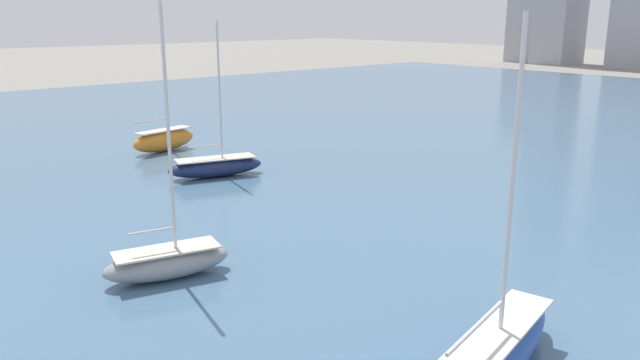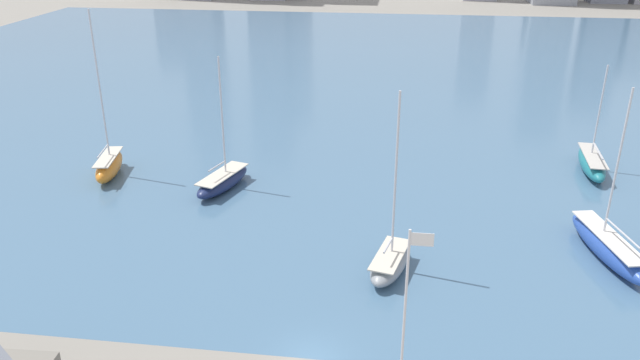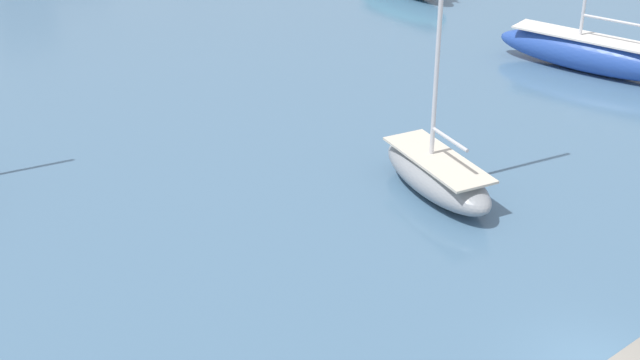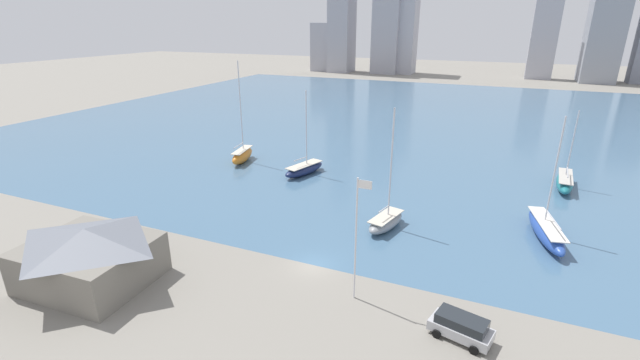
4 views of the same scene
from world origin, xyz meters
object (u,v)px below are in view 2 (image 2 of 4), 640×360
Objects in this scene: flag_pole at (406,317)px; sailboat_navy at (223,180)px; sailboat_gray at (390,262)px; sailboat_blue at (607,246)px; sailboat_teal at (592,163)px; sailboat_orange at (109,165)px.

sailboat_navy is (-17.64, 27.30, -5.11)m from flag_pole.
sailboat_blue is at bearing 28.28° from sailboat_gray.
sailboat_teal is at bearing 61.61° from sailboat_gray.
sailboat_gray is 32.61m from sailboat_orange.
flag_pole is 1.00× the size of sailboat_teal.
flag_pole is 0.66× the size of sailboat_orange.
sailboat_navy is (-36.92, -9.33, -0.09)m from sailboat_teal.
sailboat_orange is (-45.83, 10.44, 0.19)m from sailboat_blue.
sailboat_orange is (-30.02, 28.90, -4.79)m from flag_pole.
sailboat_blue is (16.81, 4.43, 0.12)m from sailboat_gray.
sailboat_blue is at bearing 49.42° from flag_pole.
sailboat_navy reaches higher than flag_pole.
sailboat_navy is 34.60m from sailboat_blue.
sailboat_orange reaches higher than sailboat_navy.
sailboat_blue is (33.45, -8.84, 0.13)m from sailboat_navy.
sailboat_teal is 30.36m from sailboat_gray.
sailboat_teal is 0.80× the size of sailboat_gray.
sailboat_navy reaches higher than sailboat_teal.
sailboat_teal is 0.86× the size of sailboat_navy.
sailboat_navy is at bearing -161.22° from sailboat_teal.
sailboat_orange reaches higher than sailboat_teal.
sailboat_teal is (19.28, 36.63, -5.02)m from flag_pole.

